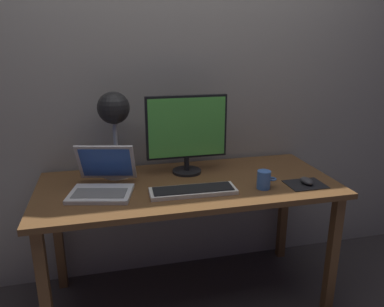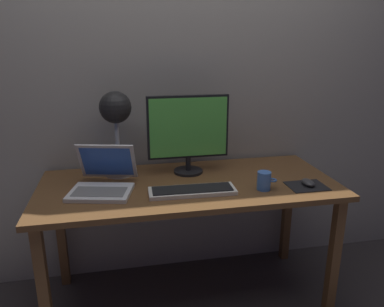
% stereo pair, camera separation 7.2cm
% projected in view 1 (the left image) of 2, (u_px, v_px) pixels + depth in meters
% --- Properties ---
extents(ground_plane, '(4.80, 4.80, 0.00)m').
position_uv_depth(ground_plane, '(189.00, 297.00, 2.24)').
color(ground_plane, '#383333').
rests_on(ground_plane, ground).
extents(back_wall, '(4.80, 0.06, 2.60)m').
position_uv_depth(back_wall, '(173.00, 72.00, 2.22)').
color(back_wall, '#9E998E').
rests_on(back_wall, ground).
extents(desk, '(1.60, 0.70, 0.74)m').
position_uv_depth(desk, '(188.00, 196.00, 2.04)').
color(desk, brown).
rests_on(desk, ground).
extents(monitor, '(0.46, 0.17, 0.45)m').
position_uv_depth(monitor, '(187.00, 131.00, 2.10)').
color(monitor, black).
rests_on(monitor, desk).
extents(keyboard_main, '(0.44, 0.15, 0.03)m').
position_uv_depth(keyboard_main, '(193.00, 191.00, 1.88)').
color(keyboard_main, silver).
rests_on(keyboard_main, desk).
extents(laptop, '(0.37, 0.39, 0.23)m').
position_uv_depth(laptop, '(103.00, 178.00, 1.90)').
color(laptop, silver).
rests_on(laptop, desk).
extents(desk_lamp, '(0.18, 0.18, 0.48)m').
position_uv_depth(desk_lamp, '(114.00, 114.00, 2.02)').
color(desk_lamp, beige).
rests_on(desk_lamp, desk).
extents(mousepad, '(0.20, 0.16, 0.00)m').
position_uv_depth(mousepad, '(305.00, 184.00, 1.99)').
color(mousepad, black).
rests_on(mousepad, desk).
extents(mouse, '(0.06, 0.10, 0.03)m').
position_uv_depth(mouse, '(307.00, 181.00, 1.99)').
color(mouse, '#38383A').
rests_on(mouse, mousepad).
extents(coffee_mug, '(0.11, 0.07, 0.10)m').
position_uv_depth(coffee_mug, '(264.00, 180.00, 1.93)').
color(coffee_mug, '#3F72CC').
rests_on(coffee_mug, desk).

